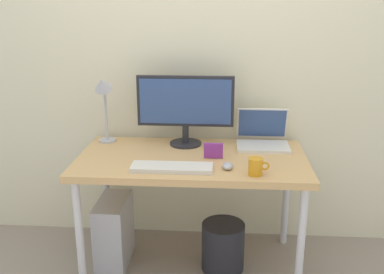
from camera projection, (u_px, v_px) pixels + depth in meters
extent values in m
plane|color=gray|center=(192.00, 263.00, 2.79)|extent=(6.00, 6.00, 0.00)
cube|color=beige|center=(197.00, 48.00, 2.80)|extent=(4.40, 0.04, 2.60)
cube|color=tan|center=(192.00, 160.00, 2.58)|extent=(1.33, 0.71, 0.04)
cylinder|color=silver|center=(79.00, 236.00, 2.45)|extent=(0.04, 0.04, 0.67)
cylinder|color=silver|center=(301.00, 244.00, 2.36)|extent=(0.04, 0.04, 0.67)
cylinder|color=silver|center=(106.00, 192.00, 3.01)|extent=(0.04, 0.04, 0.67)
cylinder|color=silver|center=(286.00, 197.00, 2.93)|extent=(0.04, 0.04, 0.67)
cylinder|color=#232328|center=(186.00, 143.00, 2.79)|extent=(0.20, 0.20, 0.01)
cylinder|color=#232328|center=(186.00, 134.00, 2.77)|extent=(0.04, 0.04, 0.11)
cube|color=#232328|center=(185.00, 101.00, 2.71)|extent=(0.60, 0.03, 0.31)
cube|color=#334C7F|center=(185.00, 102.00, 2.69)|extent=(0.56, 0.01, 0.28)
cube|color=silver|center=(263.00, 147.00, 2.72)|extent=(0.32, 0.22, 0.02)
cube|color=silver|center=(262.00, 123.00, 2.81)|extent=(0.32, 0.06, 0.21)
cube|color=#334C7F|center=(262.00, 123.00, 2.81)|extent=(0.30, 0.05, 0.18)
cylinder|color=#B2B2B7|center=(108.00, 140.00, 2.85)|extent=(0.11, 0.11, 0.01)
cylinder|color=#B2B2B7|center=(106.00, 114.00, 2.80)|extent=(0.02, 0.02, 0.34)
cone|color=#B2B2B7|center=(102.00, 84.00, 2.70)|extent=(0.11, 0.14, 0.13)
cube|color=silver|center=(172.00, 167.00, 2.37)|extent=(0.44, 0.14, 0.02)
ellipsoid|color=#B2B2B7|center=(228.00, 166.00, 2.38)|extent=(0.06, 0.09, 0.03)
cylinder|color=orange|center=(255.00, 167.00, 2.29)|extent=(0.08, 0.08, 0.09)
torus|color=orange|center=(265.00, 166.00, 2.29)|extent=(0.05, 0.01, 0.05)
cube|color=purple|center=(213.00, 151.00, 2.53)|extent=(0.11, 0.03, 0.09)
cube|color=#B2B2B7|center=(114.00, 231.00, 2.74)|extent=(0.18, 0.36, 0.42)
cylinder|color=#232328|center=(223.00, 246.00, 2.69)|extent=(0.26, 0.26, 0.30)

